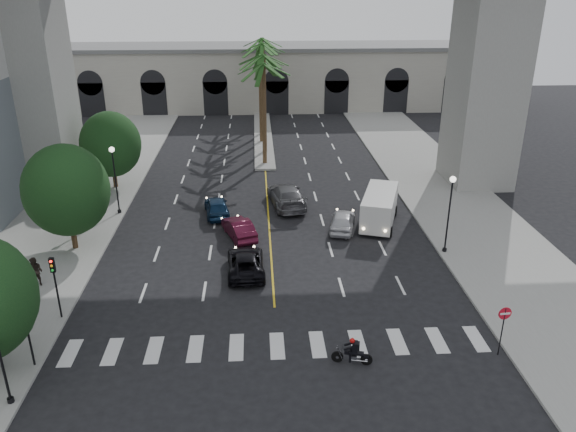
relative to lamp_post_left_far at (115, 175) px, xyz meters
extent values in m
plane|color=black|center=(11.40, -16.00, -3.22)|extent=(140.00, 140.00, 0.00)
cube|color=gray|center=(-3.60, -1.00, -3.15)|extent=(8.00, 100.00, 0.15)
cube|color=gray|center=(26.40, -1.00, -3.15)|extent=(8.00, 100.00, 0.15)
cube|color=gray|center=(11.40, 22.00, -3.12)|extent=(2.00, 24.00, 0.20)
cube|color=#B6B3A4|center=(11.40, 39.00, 0.78)|extent=(70.00, 10.00, 8.00)
cube|color=slate|center=(11.40, 39.00, 5.03)|extent=(71.00, 10.50, 0.50)
cube|color=gray|center=(29.90, 6.00, 7.18)|extent=(5.00, 6.00, 20.80)
cube|color=gray|center=(-7.10, 6.00, 7.18)|extent=(5.00, 6.00, 20.80)
cylinder|color=#47331E|center=(11.40, 12.00, 1.53)|extent=(0.40, 0.40, 9.50)
cylinder|color=#47331E|center=(11.50, 16.00, 1.68)|extent=(0.40, 0.40, 9.80)
cylinder|color=#47331E|center=(11.20, 20.00, 1.43)|extent=(0.40, 0.40, 9.30)
cylinder|color=#47331E|center=(11.55, 24.00, 1.83)|extent=(0.40, 0.40, 10.10)
cylinder|color=#47331E|center=(11.30, 28.00, 1.58)|extent=(0.40, 0.40, 9.60)
cylinder|color=#47331E|center=(11.60, 32.00, 1.73)|extent=(0.40, 0.40, 9.90)
cylinder|color=#382616|center=(-1.60, -6.00, -2.00)|extent=(0.36, 0.36, 2.45)
ellipsoid|color=black|center=(-1.60, -6.00, 0.99)|extent=(5.44, 5.44, 5.98)
cylinder|color=#382616|center=(-1.60, 6.00, -2.09)|extent=(0.36, 0.36, 2.27)
ellipsoid|color=black|center=(-1.60, 6.00, 0.68)|extent=(5.04, 5.04, 5.54)
cylinder|color=black|center=(0.00, -21.00, -3.04)|extent=(0.28, 0.28, 0.36)
cylinder|color=black|center=(0.00, -21.00, -0.62)|extent=(0.11, 0.11, 5.00)
cylinder|color=black|center=(0.00, 0.00, -3.04)|extent=(0.28, 0.28, 0.36)
cylinder|color=black|center=(0.00, 0.00, -0.62)|extent=(0.11, 0.11, 5.00)
sphere|color=white|center=(0.00, 0.00, 1.93)|extent=(0.40, 0.40, 0.40)
cylinder|color=black|center=(22.80, -8.00, -3.04)|extent=(0.28, 0.28, 0.36)
cylinder|color=black|center=(22.80, -8.00, -0.62)|extent=(0.11, 0.11, 5.00)
sphere|color=white|center=(22.80, -8.00, 1.93)|extent=(0.40, 0.40, 0.40)
cylinder|color=black|center=(0.10, -18.50, -1.47)|extent=(0.10, 0.10, 3.50)
cube|color=black|center=(0.10, -18.50, 0.03)|extent=(0.25, 0.18, 0.80)
cylinder|color=black|center=(0.10, -14.50, -1.47)|extent=(0.10, 0.10, 3.50)
cube|color=black|center=(0.10, -14.50, 0.03)|extent=(0.25, 0.18, 0.80)
cylinder|color=black|center=(14.17, -18.91, -2.94)|extent=(0.57, 0.21, 0.57)
cylinder|color=black|center=(15.50, -19.21, -2.94)|extent=(0.57, 0.21, 0.57)
cube|color=silver|center=(14.88, -19.07, -2.86)|extent=(0.43, 0.34, 0.25)
cube|color=black|center=(14.74, -19.04, -2.60)|extent=(0.55, 0.31, 0.19)
cube|color=black|center=(15.16, -19.13, -2.64)|extent=(0.46, 0.31, 0.11)
cylinder|color=black|center=(14.38, -18.96, -2.39)|extent=(0.14, 0.51, 0.03)
cube|color=black|center=(14.95, -19.08, -2.28)|extent=(0.32, 0.40, 0.49)
cube|color=black|center=(15.10, -19.12, -2.23)|extent=(0.19, 0.30, 0.36)
sphere|color=#B70D0C|center=(14.82, -19.06, -1.96)|extent=(0.25, 0.25, 0.25)
imported|color=silver|center=(16.66, -3.81, -2.52)|extent=(2.56, 4.39, 1.40)
imported|color=#480E22|center=(9.27, -4.69, -2.54)|extent=(2.69, 4.37, 1.36)
imported|color=black|center=(9.79, -9.84, -2.56)|extent=(2.39, 4.85, 1.32)
imported|color=#59595E|center=(12.90, 1.07, -2.36)|extent=(3.24, 6.20, 1.71)
imported|color=#0E2644|center=(7.49, -0.63, -2.51)|extent=(2.31, 4.40, 1.43)
cube|color=silver|center=(19.47, -2.98, -1.84)|extent=(3.82, 6.13, 2.13)
cube|color=black|center=(18.62, -5.57, -1.57)|extent=(1.96, 0.87, 0.91)
cylinder|color=black|center=(17.87, -4.59, -2.85)|extent=(0.52, 0.80, 0.75)
cylinder|color=black|center=(19.80, -5.22, -2.85)|extent=(0.52, 0.80, 0.75)
cylinder|color=black|center=(19.13, -0.74, -2.85)|extent=(0.52, 0.80, 0.75)
cylinder|color=black|center=(21.06, -1.37, -2.85)|extent=(0.52, 0.80, 0.75)
imported|color=black|center=(-2.23, -13.29, -2.16)|extent=(0.80, 0.72, 1.83)
imported|color=black|center=(-2.33, -11.00, -2.19)|extent=(0.94, 0.78, 1.77)
cylinder|color=black|center=(21.96, -18.82, -1.93)|extent=(0.06, 0.06, 2.59)
cylinder|color=red|center=(21.96, -18.82, -0.91)|extent=(0.65, 0.09, 0.65)
cube|color=silver|center=(21.96, -18.82, -0.91)|extent=(0.50, 0.06, 0.11)
camera|label=1|loc=(10.60, -40.44, 13.37)|focal=35.00mm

